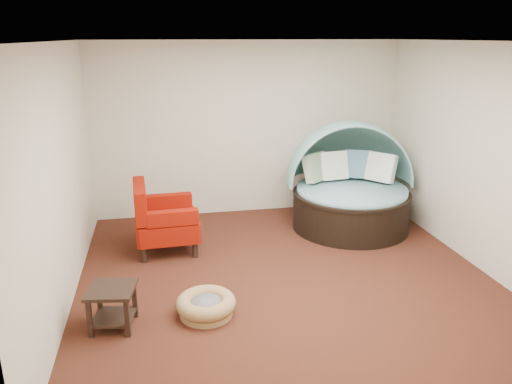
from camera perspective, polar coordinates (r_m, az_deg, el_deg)
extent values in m
plane|color=#462014|center=(6.31, 3.31, -9.52)|extent=(5.00, 5.00, 0.00)
plane|color=beige|center=(8.20, -0.88, 7.20)|extent=(5.00, 0.00, 5.00)
plane|color=beige|center=(3.58, 13.71, -7.08)|extent=(5.00, 0.00, 5.00)
plane|color=beige|center=(5.73, -21.44, 1.48)|extent=(0.00, 5.00, 5.00)
plane|color=beige|center=(6.87, 24.21, 3.65)|extent=(0.00, 5.00, 5.00)
plane|color=white|center=(5.63, 3.82, 16.83)|extent=(5.00, 5.00, 0.00)
cylinder|color=black|center=(7.84, 10.73, -2.15)|extent=(1.98, 1.98, 0.54)
cylinder|color=black|center=(7.75, 10.85, -0.14)|extent=(2.00, 2.00, 0.05)
cylinder|color=#86BAC3|center=(7.74, 10.86, 0.14)|extent=(1.87, 1.87, 0.12)
cube|color=#397040|center=(7.84, 6.81, 2.80)|extent=(0.51, 0.48, 0.47)
cube|color=white|center=(7.99, 8.85, 2.98)|extent=(0.48, 0.31, 0.47)
cube|color=#5E95A4|center=(8.15, 11.60, 3.12)|extent=(0.51, 0.41, 0.47)
cube|color=white|center=(8.03, 14.10, 2.73)|extent=(0.48, 0.51, 0.47)
cylinder|color=#9B7446|center=(5.51, -5.70, -13.48)|extent=(0.69, 0.69, 0.06)
torus|color=#9B7446|center=(5.46, -5.73, -12.51)|extent=(0.78, 0.78, 0.16)
cylinder|color=slate|center=(5.47, -5.73, -12.70)|extent=(0.46, 0.46, 0.10)
cylinder|color=black|center=(6.77, -12.67, -7.04)|extent=(0.08, 0.08, 0.20)
cylinder|color=black|center=(7.39, -12.83, -4.93)|extent=(0.08, 0.08, 0.20)
cylinder|color=black|center=(6.80, -6.97, -6.60)|extent=(0.08, 0.08, 0.20)
cylinder|color=black|center=(7.42, -7.62, -4.53)|extent=(0.08, 0.08, 0.20)
cube|color=#8F0500|center=(6.99, -10.13, -3.88)|extent=(0.88, 0.88, 0.29)
cube|color=#8F0500|center=(6.85, -13.10, -1.02)|extent=(0.20, 0.85, 0.49)
cube|color=#8F0500|center=(6.57, -9.53, -2.94)|extent=(0.68, 0.17, 0.20)
cube|color=#8F0500|center=(7.25, -10.00, -1.02)|extent=(0.68, 0.17, 0.20)
cube|color=black|center=(5.30, -16.23, -10.67)|extent=(0.53, 0.53, 0.04)
cube|color=black|center=(5.45, -15.95, -13.56)|extent=(0.46, 0.46, 0.03)
cube|color=black|center=(5.30, -18.48, -13.61)|extent=(0.05, 0.05, 0.40)
cube|color=black|center=(5.60, -17.44, -11.71)|extent=(0.05, 0.05, 0.40)
cube|color=black|center=(5.21, -14.50, -13.81)|extent=(0.05, 0.05, 0.40)
cube|color=black|center=(5.52, -13.69, -11.86)|extent=(0.05, 0.05, 0.40)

